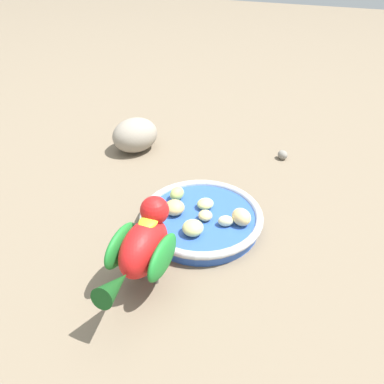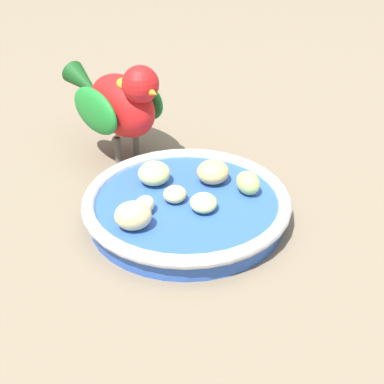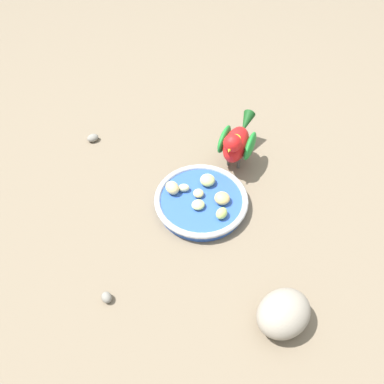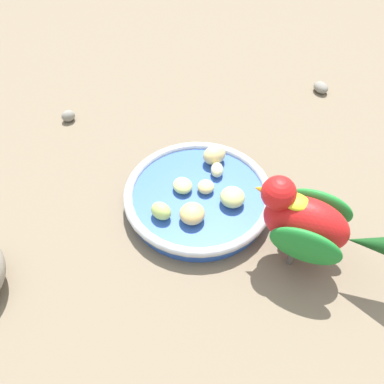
{
  "view_description": "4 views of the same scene",
  "coord_description": "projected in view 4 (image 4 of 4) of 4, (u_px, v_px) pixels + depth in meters",
  "views": [
    {
      "loc": [
        -0.16,
        0.6,
        0.49
      ],
      "look_at": [
        0.02,
        0.02,
        0.07
      ],
      "focal_mm": 39.51,
      "sensor_mm": 36.0,
      "label": 1
    },
    {
      "loc": [
        -0.36,
        -0.35,
        0.36
      ],
      "look_at": [
        -0.02,
        0.0,
        0.05
      ],
      "focal_mm": 54.2,
      "sensor_mm": 36.0,
      "label": 2
    },
    {
      "loc": [
        0.15,
        -0.53,
        0.73
      ],
      "look_at": [
        -0.02,
        0.01,
        0.06
      ],
      "focal_mm": 36.07,
      "sensor_mm": 36.0,
      "label": 3
    },
    {
      "loc": [
        0.41,
        0.16,
        0.51
      ],
      "look_at": [
        0.02,
        0.02,
        0.05
      ],
      "focal_mm": 41.09,
      "sensor_mm": 36.0,
      "label": 4
    }
  ],
  "objects": [
    {
      "name": "apple_piece_2",
      "position": [
        161.0,
        211.0,
        0.61
      ],
      "size": [
        0.03,
        0.04,
        0.02
      ],
      "primitive_type": "ellipsoid",
      "rotation": [
        0.0,
        0.0,
        4.4
      ],
      "color": "#B2CC66",
      "rests_on": "feeding_bowl"
    },
    {
      "name": "feeding_bowl",
      "position": [
        199.0,
        195.0,
        0.66
      ],
      "size": [
        0.22,
        0.22,
        0.03
      ],
      "color": "#2D56B7",
      "rests_on": "ground_plane"
    },
    {
      "name": "apple_piece_4",
      "position": [
        232.0,
        198.0,
        0.63
      ],
      "size": [
        0.05,
        0.05,
        0.02
      ],
      "primitive_type": "ellipsoid",
      "rotation": [
        0.0,
        0.0,
        0.56
      ],
      "color": "#C6D17A",
      "rests_on": "feeding_bowl"
    },
    {
      "name": "apple_piece_3",
      "position": [
        206.0,
        187.0,
        0.65
      ],
      "size": [
        0.03,
        0.03,
        0.02
      ],
      "primitive_type": "ellipsoid",
      "rotation": [
        0.0,
        0.0,
        3.3
      ],
      "color": "#E5C67F",
      "rests_on": "feeding_bowl"
    },
    {
      "name": "parrot",
      "position": [
        309.0,
        222.0,
        0.55
      ],
      "size": [
        0.09,
        0.19,
        0.13
      ],
      "rotation": [
        0.0,
        0.0,
        -1.64
      ],
      "color": "#59544C",
      "rests_on": "ground_plane"
    },
    {
      "name": "apple_piece_6",
      "position": [
        217.0,
        170.0,
        0.67
      ],
      "size": [
        0.03,
        0.03,
        0.02
      ],
      "primitive_type": "ellipsoid",
      "rotation": [
        0.0,
        0.0,
        3.46
      ],
      "color": "beige",
      "rests_on": "feeding_bowl"
    },
    {
      "name": "pebble_0",
      "position": [
        68.0,
        116.0,
        0.79
      ],
      "size": [
        0.03,
        0.03,
        0.02
      ],
      "primitive_type": "ellipsoid",
      "rotation": [
        0.0,
        0.0,
        2.46
      ],
      "color": "gray",
      "rests_on": "ground_plane"
    },
    {
      "name": "ground_plane",
      "position": [
        183.0,
        200.0,
        0.67
      ],
      "size": [
        4.0,
        4.0,
        0.0
      ],
      "primitive_type": "plane",
      "color": "#756651"
    },
    {
      "name": "apple_piece_1",
      "position": [
        182.0,
        185.0,
        0.65
      ],
      "size": [
        0.04,
        0.04,
        0.02
      ],
      "primitive_type": "ellipsoid",
      "rotation": [
        0.0,
        0.0,
        3.94
      ],
      "color": "#C6D17A",
      "rests_on": "feeding_bowl"
    },
    {
      "name": "apple_piece_5",
      "position": [
        192.0,
        214.0,
        0.61
      ],
      "size": [
        0.04,
        0.04,
        0.03
      ],
      "primitive_type": "ellipsoid",
      "rotation": [
        0.0,
        0.0,
        3.14
      ],
      "color": "tan",
      "rests_on": "feeding_bowl"
    },
    {
      "name": "pebble_1",
      "position": [
        321.0,
        87.0,
        0.85
      ],
      "size": [
        0.04,
        0.04,
        0.02
      ],
      "primitive_type": "ellipsoid",
      "rotation": [
        0.0,
        0.0,
        0.83
      ],
      "color": "gray",
      "rests_on": "ground_plane"
    },
    {
      "name": "apple_piece_0",
      "position": [
        214.0,
        155.0,
        0.68
      ],
      "size": [
        0.05,
        0.05,
        0.03
      ],
      "primitive_type": "ellipsoid",
      "rotation": [
        0.0,
        0.0,
        5.63
      ],
      "color": "#E5C67F",
      "rests_on": "feeding_bowl"
    }
  ]
}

